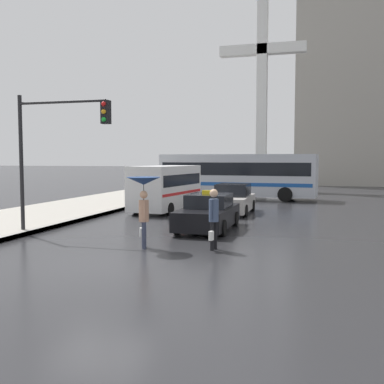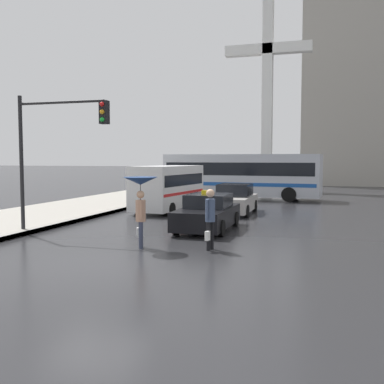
{
  "view_description": "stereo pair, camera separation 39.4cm",
  "coord_description": "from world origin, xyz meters",
  "px_view_note": "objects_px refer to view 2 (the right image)",
  "views": [
    {
      "loc": [
        5.39,
        -10.37,
        2.77
      ],
      "look_at": [
        0.4,
        7.59,
        1.4
      ],
      "focal_mm": 42.0,
      "sensor_mm": 36.0,
      "label": 1
    },
    {
      "loc": [
        5.77,
        -10.26,
        2.77
      ],
      "look_at": [
        0.4,
        7.59,
        1.4
      ],
      "focal_mm": 42.0,
      "sensor_mm": 36.0,
      "label": 2
    }
  ],
  "objects_px": {
    "city_bus": "(241,174)",
    "pedestrian_with_umbrella": "(140,191)",
    "sedan_red": "(234,200)",
    "monument_cross": "(268,79)",
    "pedestrian_man": "(210,215)",
    "traffic_light": "(56,137)",
    "ambulance_van": "(168,186)",
    "taxi": "(208,213)"
  },
  "relations": [
    {
      "from": "pedestrian_man",
      "to": "monument_cross",
      "type": "relative_size",
      "value": 0.11
    },
    {
      "from": "city_bus",
      "to": "pedestrian_with_umbrella",
      "type": "relative_size",
      "value": 4.91
    },
    {
      "from": "pedestrian_with_umbrella",
      "to": "sedan_red",
      "type": "bearing_deg",
      "value": -33.61
    },
    {
      "from": "city_bus",
      "to": "pedestrian_with_umbrella",
      "type": "bearing_deg",
      "value": -175.28
    },
    {
      "from": "ambulance_van",
      "to": "city_bus",
      "type": "bearing_deg",
      "value": -98.82
    },
    {
      "from": "taxi",
      "to": "ambulance_van",
      "type": "relative_size",
      "value": 0.79
    },
    {
      "from": "taxi",
      "to": "sedan_red",
      "type": "distance_m",
      "value": 5.54
    },
    {
      "from": "taxi",
      "to": "ambulance_van",
      "type": "bearing_deg",
      "value": -56.58
    },
    {
      "from": "ambulance_van",
      "to": "pedestrian_with_umbrella",
      "type": "relative_size",
      "value": 2.37
    },
    {
      "from": "taxi",
      "to": "monument_cross",
      "type": "xyz_separation_m",
      "value": [
        -0.81,
        24.03,
        9.22
      ]
    },
    {
      "from": "ambulance_van",
      "to": "traffic_light",
      "type": "xyz_separation_m",
      "value": [
        -1.19,
        -8.38,
        2.22
      ]
    },
    {
      "from": "taxi",
      "to": "monument_cross",
      "type": "height_order",
      "value": "monument_cross"
    },
    {
      "from": "ambulance_van",
      "to": "sedan_red",
      "type": "bearing_deg",
      "value": -172.69
    },
    {
      "from": "city_bus",
      "to": "pedestrian_with_umbrella",
      "type": "height_order",
      "value": "city_bus"
    },
    {
      "from": "city_bus",
      "to": "sedan_red",
      "type": "bearing_deg",
      "value": -167.64
    },
    {
      "from": "city_bus",
      "to": "traffic_light",
      "type": "relative_size",
      "value": 2.15
    },
    {
      "from": "city_bus",
      "to": "traffic_light",
      "type": "bearing_deg",
      "value": 172.06
    },
    {
      "from": "pedestrian_with_umbrella",
      "to": "pedestrian_man",
      "type": "xyz_separation_m",
      "value": [
        2.14,
        0.33,
        -0.69
      ]
    },
    {
      "from": "taxi",
      "to": "pedestrian_man",
      "type": "height_order",
      "value": "pedestrian_man"
    },
    {
      "from": "pedestrian_man",
      "to": "city_bus",
      "type": "bearing_deg",
      "value": -159.21
    },
    {
      "from": "pedestrian_with_umbrella",
      "to": "taxi",
      "type": "bearing_deg",
      "value": -42.11
    },
    {
      "from": "pedestrian_with_umbrella",
      "to": "traffic_light",
      "type": "distance_m",
      "value": 4.35
    },
    {
      "from": "traffic_light",
      "to": "monument_cross",
      "type": "relative_size",
      "value": 0.29
    },
    {
      "from": "pedestrian_with_umbrella",
      "to": "pedestrian_man",
      "type": "height_order",
      "value": "pedestrian_with_umbrella"
    },
    {
      "from": "traffic_light",
      "to": "monument_cross",
      "type": "bearing_deg",
      "value": 81.49
    },
    {
      "from": "ambulance_van",
      "to": "monument_cross",
      "type": "height_order",
      "value": "monument_cross"
    },
    {
      "from": "city_bus",
      "to": "pedestrian_man",
      "type": "relative_size",
      "value": 5.84
    },
    {
      "from": "taxi",
      "to": "sedan_red",
      "type": "height_order",
      "value": "taxi"
    },
    {
      "from": "taxi",
      "to": "traffic_light",
      "type": "xyz_separation_m",
      "value": [
        -4.84,
        -2.86,
        2.91
      ]
    },
    {
      "from": "taxi",
      "to": "traffic_light",
      "type": "distance_m",
      "value": 6.33
    },
    {
      "from": "pedestrian_with_umbrella",
      "to": "monument_cross",
      "type": "relative_size",
      "value": 0.13
    },
    {
      "from": "sedan_red",
      "to": "monument_cross",
      "type": "relative_size",
      "value": 0.24
    },
    {
      "from": "sedan_red",
      "to": "traffic_light",
      "type": "bearing_deg",
      "value": 60.33
    },
    {
      "from": "pedestrian_man",
      "to": "monument_cross",
      "type": "bearing_deg",
      "value": -162.87
    },
    {
      "from": "city_bus",
      "to": "ambulance_van",
      "type": "bearing_deg",
      "value": 168.26
    },
    {
      "from": "sedan_red",
      "to": "city_bus",
      "type": "distance_m",
      "value": 8.52
    },
    {
      "from": "pedestrian_man",
      "to": "taxi",
      "type": "bearing_deg",
      "value": -150.9
    },
    {
      "from": "monument_cross",
      "to": "city_bus",
      "type": "bearing_deg",
      "value": -92.57
    },
    {
      "from": "pedestrian_man",
      "to": "sedan_red",
      "type": "bearing_deg",
      "value": -159.88
    },
    {
      "from": "ambulance_van",
      "to": "taxi",
      "type": "bearing_deg",
      "value": 130.42
    },
    {
      "from": "pedestrian_with_umbrella",
      "to": "pedestrian_man",
      "type": "relative_size",
      "value": 1.19
    },
    {
      "from": "traffic_light",
      "to": "ambulance_van",
      "type": "bearing_deg",
      "value": 81.9
    }
  ]
}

